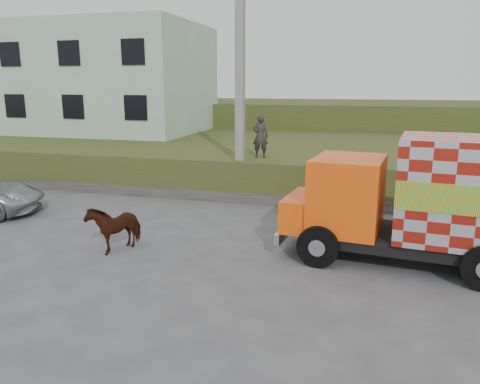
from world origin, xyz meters
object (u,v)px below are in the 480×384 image
(utility_pole, at_px, (240,88))
(pedestrian, at_px, (260,136))
(cargo_truck, at_px, (450,202))
(cow, at_px, (115,226))

(utility_pole, xyz_separation_m, pedestrian, (0.57, 0.77, -1.77))
(utility_pole, distance_m, cargo_truck, 8.57)
(cow, relative_size, pedestrian, 0.90)
(utility_pole, height_order, cargo_truck, utility_pole)
(utility_pole, height_order, pedestrian, utility_pole)
(utility_pole, distance_m, pedestrian, 2.02)
(cargo_truck, bearing_deg, cow, -166.96)
(cow, distance_m, pedestrian, 7.38)
(utility_pole, xyz_separation_m, cargo_truck, (6.44, -5.08, -2.49))
(cow, bearing_deg, pedestrian, 92.11)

